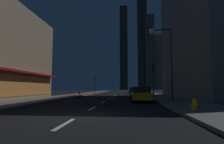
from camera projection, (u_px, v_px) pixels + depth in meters
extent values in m
cube|color=black|center=(117.00, 94.00, 40.36)|extent=(78.00, 136.00, 0.10)
cube|color=#605E59|center=(149.00, 94.00, 39.76)|extent=(4.00, 76.00, 0.15)
cube|color=#605E59|center=(87.00, 93.00, 40.99)|extent=(4.00, 76.00, 0.15)
cube|color=silver|center=(65.00, 124.00, 6.63)|extent=(0.16, 2.20, 0.01)
cube|color=silver|center=(92.00, 108.00, 11.79)|extent=(0.16, 2.20, 0.01)
cube|color=silver|center=(103.00, 102.00, 16.95)|extent=(0.16, 2.20, 0.01)
cube|color=silver|center=(109.00, 99.00, 22.11)|extent=(0.16, 2.20, 0.01)
cube|color=silver|center=(112.00, 97.00, 27.27)|extent=(0.16, 2.20, 0.01)
cube|color=silver|center=(115.00, 95.00, 32.43)|extent=(0.16, 2.20, 0.01)
cube|color=#D88C3F|center=(16.00, 85.00, 18.11)|extent=(0.10, 15.64, 2.20)
cube|color=maroon|center=(20.00, 72.00, 18.20)|extent=(0.90, 16.24, 0.20)
cube|color=slate|center=(217.00, 31.00, 24.03)|extent=(11.00, 20.00, 18.18)
cube|color=#333026|center=(124.00, 48.00, 133.53)|extent=(5.67, 7.49, 62.68)
cube|color=#2F2D23|center=(142.00, 42.00, 131.88)|extent=(6.75, 6.93, 70.77)
cube|color=#534F3E|center=(150.00, 52.00, 129.92)|extent=(6.82, 6.82, 54.87)
cube|color=#5D5846|center=(159.00, 62.00, 134.12)|extent=(7.27, 6.32, 41.17)
cube|color=gold|center=(141.00, 96.00, 17.11)|extent=(1.80, 4.20, 0.65)
cube|color=black|center=(141.00, 90.00, 16.96)|extent=(1.64, 2.00, 0.55)
cylinder|color=black|center=(131.00, 98.00, 18.56)|extent=(0.22, 0.68, 0.68)
cylinder|color=black|center=(148.00, 98.00, 18.40)|extent=(0.22, 0.68, 0.68)
cylinder|color=black|center=(132.00, 99.00, 15.78)|extent=(0.22, 0.68, 0.68)
cylinder|color=black|center=(152.00, 99.00, 15.62)|extent=(0.22, 0.68, 0.68)
sphere|color=white|center=(134.00, 94.00, 19.20)|extent=(0.18, 0.18, 0.18)
sphere|color=white|center=(144.00, 94.00, 19.10)|extent=(0.18, 0.18, 0.18)
cube|color=navy|center=(133.00, 91.00, 39.42)|extent=(1.80, 4.20, 0.65)
cube|color=black|center=(133.00, 89.00, 39.27)|extent=(1.64, 2.00, 0.55)
cylinder|color=black|center=(129.00, 92.00, 40.86)|extent=(0.22, 0.68, 0.68)
cylinder|color=black|center=(137.00, 92.00, 40.70)|extent=(0.22, 0.68, 0.68)
cylinder|color=black|center=(129.00, 93.00, 38.08)|extent=(0.22, 0.68, 0.68)
cylinder|color=black|center=(138.00, 93.00, 37.93)|extent=(0.22, 0.68, 0.68)
sphere|color=white|center=(131.00, 91.00, 41.50)|extent=(0.18, 0.18, 0.18)
sphere|color=white|center=(135.00, 91.00, 41.41)|extent=(0.18, 0.18, 0.18)
cylinder|color=yellow|center=(194.00, 105.00, 9.50)|extent=(0.22, 0.22, 0.55)
sphere|color=yellow|center=(194.00, 100.00, 9.52)|extent=(0.21, 0.21, 0.21)
cylinder|color=yellow|center=(194.00, 110.00, 9.48)|extent=(0.30, 0.30, 0.06)
cylinder|color=yellow|center=(191.00, 105.00, 9.52)|extent=(0.10, 0.10, 0.10)
cylinder|color=yellow|center=(197.00, 105.00, 9.49)|extent=(0.10, 0.10, 0.10)
cylinder|color=red|center=(80.00, 93.00, 30.60)|extent=(0.22, 0.22, 0.55)
sphere|color=red|center=(80.00, 92.00, 30.62)|extent=(0.21, 0.21, 0.21)
cylinder|color=red|center=(80.00, 95.00, 30.57)|extent=(0.30, 0.30, 0.06)
cylinder|color=red|center=(79.00, 93.00, 30.61)|extent=(0.10, 0.10, 0.10)
cylinder|color=red|center=(81.00, 93.00, 30.58)|extent=(0.10, 0.10, 0.10)
cylinder|color=#2D2D2D|center=(153.00, 81.00, 21.75)|extent=(0.12, 0.12, 4.20)
cube|color=black|center=(153.00, 67.00, 21.69)|extent=(0.32, 0.24, 0.90)
sphere|color=red|center=(153.00, 65.00, 21.59)|extent=(0.18, 0.18, 0.18)
sphere|color=#F2B20C|center=(154.00, 67.00, 21.56)|extent=(0.18, 0.18, 0.18)
sphere|color=#19D833|center=(154.00, 70.00, 21.54)|extent=(0.18, 0.18, 0.18)
cylinder|color=#2D2D2D|center=(95.00, 84.00, 42.92)|extent=(0.12, 0.12, 4.20)
cube|color=black|center=(95.00, 78.00, 42.87)|extent=(0.32, 0.24, 0.90)
sphere|color=red|center=(95.00, 76.00, 42.76)|extent=(0.18, 0.18, 0.18)
sphere|color=#F2B20C|center=(95.00, 77.00, 42.74)|extent=(0.18, 0.18, 0.18)
sphere|color=#19D833|center=(95.00, 79.00, 42.71)|extent=(0.18, 0.18, 0.18)
cylinder|color=#38383D|center=(172.00, 64.00, 15.57)|extent=(0.16, 0.16, 6.50)
cylinder|color=#38383D|center=(161.00, 30.00, 15.92)|extent=(1.60, 0.12, 0.12)
sphere|color=#FCF7CC|center=(152.00, 31.00, 15.98)|extent=(0.56, 0.56, 0.56)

